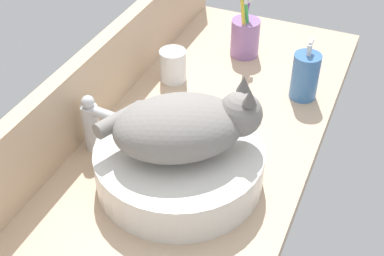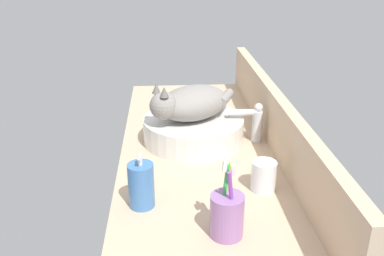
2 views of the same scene
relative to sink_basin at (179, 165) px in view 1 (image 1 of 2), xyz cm
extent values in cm
cube|color=tan|center=(6.06, 2.17, -6.10)|extent=(138.37, 52.20, 4.00)
cube|color=#CCAD8C|center=(6.06, 26.46, 4.81)|extent=(138.37, 3.60, 17.82)
cylinder|color=silver|center=(0.00, 0.00, 0.00)|extent=(33.76, 33.76, 8.19)
ellipsoid|color=gray|center=(0.00, 0.00, 9.60)|extent=(27.99, 30.23, 11.00)
sphere|color=gray|center=(6.57, -9.89, 11.10)|extent=(8.80, 8.80, 8.80)
cone|color=#635F5B|center=(8.95, -9.51, 16.50)|extent=(2.80, 2.80, 3.20)
cone|color=#635F5B|center=(5.29, -11.94, 16.50)|extent=(2.80, 2.80, 3.20)
cylinder|color=gray|center=(-2.69, 10.97, 10.10)|extent=(11.40, 7.10, 3.20)
cylinder|color=silver|center=(1.93, 21.38, 1.40)|extent=(3.60, 3.60, 11.00)
cylinder|color=silver|center=(1.48, 16.40, 6.30)|extent=(3.09, 10.16, 2.20)
sphere|color=silver|center=(1.93, 21.38, 8.10)|extent=(2.80, 2.80, 2.80)
cylinder|color=#3F72B2|center=(38.70, -15.90, 1.77)|extent=(6.61, 6.61, 11.74)
cylinder|color=silver|center=(38.70, -15.90, 9.04)|extent=(1.20, 1.20, 2.80)
cylinder|color=silver|center=(39.90, -15.90, 10.44)|extent=(2.20, 1.00, 1.00)
cylinder|color=#996BA8|center=(52.11, 3.85, 1.03)|extent=(7.75, 7.75, 10.26)
cylinder|color=yellow|center=(49.84, 3.62, 4.80)|extent=(1.11, 3.00, 16.99)
cylinder|color=green|center=(51.30, 3.11, 4.80)|extent=(2.47, 2.62, 17.01)
cylinder|color=purple|center=(52.91, 4.71, 4.80)|extent=(3.02, 2.89, 16.97)
cylinder|color=white|center=(33.06, 16.61, 0.07)|extent=(6.79, 6.79, 8.33)
cylinder|color=silver|center=(33.06, 16.61, -1.39)|extent=(5.98, 5.98, 5.40)
camera|label=1|loc=(-71.28, -33.25, 72.94)|focal=50.00mm
camera|label=2|loc=(132.26, -9.48, 57.06)|focal=40.00mm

